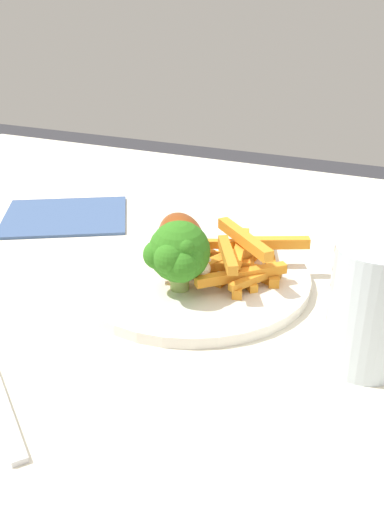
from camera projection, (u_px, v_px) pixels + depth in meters
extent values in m
cube|color=silver|center=(146.00, 268.00, 0.70)|extent=(1.15, 0.85, 0.03)
cylinder|color=#ACA695|center=(28.00, 300.00, 1.34)|extent=(0.06, 0.06, 0.69)
cylinder|color=white|center=(192.00, 277.00, 0.63)|extent=(0.26, 0.26, 0.01)
cylinder|color=#91AD55|center=(180.00, 280.00, 0.59)|extent=(0.02, 0.02, 0.02)
sphere|color=#2F741C|center=(179.00, 252.00, 0.58)|extent=(0.06, 0.06, 0.06)
sphere|color=#2F741C|center=(185.00, 248.00, 0.56)|extent=(0.02, 0.02, 0.02)
sphere|color=#2F741C|center=(170.00, 259.00, 0.56)|extent=(0.03, 0.03, 0.03)
sphere|color=#2F741C|center=(158.00, 255.00, 0.57)|extent=(0.03, 0.03, 0.03)
sphere|color=#2F741C|center=(191.00, 264.00, 0.56)|extent=(0.02, 0.02, 0.02)
sphere|color=#2F741C|center=(181.00, 266.00, 0.56)|extent=(0.03, 0.03, 0.03)
sphere|color=#2F741C|center=(192.00, 257.00, 0.56)|extent=(0.03, 0.03, 0.03)
cube|color=orange|center=(238.00, 267.00, 0.63)|extent=(0.03, 0.09, 0.01)
cube|color=orange|center=(228.00, 254.00, 0.59)|extent=(0.04, 0.07, 0.01)
cube|color=orange|center=(253.00, 279.00, 0.59)|extent=(0.04, 0.06, 0.01)
cube|color=#F9A02B|center=(237.00, 267.00, 0.63)|extent=(0.07, 0.09, 0.01)
cube|color=orange|center=(227.00, 256.00, 0.64)|extent=(0.05, 0.09, 0.01)
cube|color=orange|center=(214.00, 242.00, 0.65)|extent=(0.08, 0.04, 0.01)
cube|color=orange|center=(247.00, 260.00, 0.64)|extent=(0.04, 0.08, 0.01)
cube|color=orange|center=(238.00, 275.00, 0.61)|extent=(0.04, 0.09, 0.01)
cube|color=orange|center=(230.00, 258.00, 0.62)|extent=(0.04, 0.07, 0.01)
cube|color=orange|center=(244.00, 239.00, 0.61)|extent=(0.08, 0.08, 0.01)
cube|color=orange|center=(270.00, 262.00, 0.64)|extent=(0.05, 0.10, 0.01)
cube|color=orange|center=(240.00, 247.00, 0.62)|extent=(0.03, 0.09, 0.01)
cube|color=orange|center=(203.00, 265.00, 0.60)|extent=(0.09, 0.05, 0.01)
cube|color=orange|center=(248.00, 269.00, 0.63)|extent=(0.07, 0.01, 0.01)
cube|color=orange|center=(223.00, 261.00, 0.61)|extent=(0.05, 0.08, 0.01)
cube|color=orange|center=(240.00, 267.00, 0.63)|extent=(0.10, 0.05, 0.01)
cube|color=orange|center=(276.00, 243.00, 0.63)|extent=(0.07, 0.04, 0.01)
cube|color=orange|center=(241.00, 275.00, 0.59)|extent=(0.08, 0.08, 0.01)
cylinder|color=#5E230C|center=(181.00, 256.00, 0.66)|extent=(0.04, 0.04, 0.00)
ellipsoid|color=brown|center=(181.00, 237.00, 0.65)|extent=(0.09, 0.09, 0.05)
cylinder|color=beige|center=(196.00, 262.00, 0.60)|extent=(0.03, 0.03, 0.01)
sphere|color=silver|center=(201.00, 269.00, 0.59)|extent=(0.02, 0.02, 0.02)
cylinder|color=#4B1D09|center=(182.00, 251.00, 0.68)|extent=(0.04, 0.04, 0.00)
ellipsoid|color=#6C3010|center=(182.00, 236.00, 0.67)|extent=(0.09, 0.09, 0.04)
cylinder|color=beige|center=(199.00, 259.00, 0.62)|extent=(0.03, 0.03, 0.01)
sphere|color=silver|center=(205.00, 265.00, 0.61)|extent=(0.02, 0.02, 0.02)
cylinder|color=silver|center=(369.00, 307.00, 0.48)|extent=(0.07, 0.07, 0.11)
cube|color=#3D5684|center=(65.00, 216.00, 0.81)|extent=(0.22, 0.20, 0.00)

